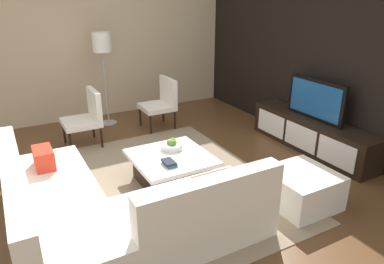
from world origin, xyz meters
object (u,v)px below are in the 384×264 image
fruit_bowl (172,145)px  ottoman (301,189)px  coffee_table (171,169)px  sectional_couch (106,210)px  accent_chair_near (87,115)px  television (316,99)px  accent_chair_far (162,100)px  media_console (311,134)px  floor_lamp (102,48)px  book_stack (169,163)px

fruit_bowl → ottoman: bearing=36.2°
coffee_table → fruit_bowl: fruit_bowl is taller
sectional_couch → ottoman: size_ratio=3.29×
coffee_table → accent_chair_near: (-1.74, -0.59, 0.29)m
ottoman → television: bearing=130.2°
coffee_table → fruit_bowl: (-0.18, 0.10, 0.23)m
accent_chair_near → ottoman: accent_chair_near is taller
coffee_table → accent_chair_far: 2.06m
media_console → coffee_table: bearing=-92.5°
floor_lamp → accent_chair_far: size_ratio=1.86×
television → coffee_table: bearing=-92.5°
television → coffee_table: 2.37m
media_console → accent_chair_near: accent_chair_near is taller
media_console → television: 0.55m
media_console → television: (0.00, 0.00, 0.55)m
television → ottoman: (1.04, -1.23, -0.60)m
television → ottoman: bearing=-49.8°
television → coffee_table: (-0.10, -2.30, -0.59)m
fruit_bowl → accent_chair_far: (-1.72, 0.64, 0.05)m
accent_chair_near → accent_chair_far: size_ratio=1.00×
television → sectional_couch: (0.50, -3.29, -0.52)m
ottoman → book_stack: size_ratio=3.44×
accent_chair_near → floor_lamp: (-0.78, 0.54, 0.87)m
coffee_table → ottoman: 1.56m
accent_chair_far → ottoman: bearing=13.4°
sectional_couch → floor_lamp: bearing=163.2°
floor_lamp → ottoman: 4.00m
media_console → television: television is taller
coffee_table → ottoman: size_ratio=1.35×
floor_lamp → accent_chair_far: bearing=51.9°
floor_lamp → book_stack: bearing=-1.6°
sectional_couch → book_stack: size_ratio=11.32×
floor_lamp → fruit_bowl: 2.52m
fruit_bowl → accent_chair_far: accent_chair_far is taller
ottoman → fruit_bowl: size_ratio=2.50×
floor_lamp → ottoman: bearing=17.0°
coffee_table → ottoman: ottoman is taller
television → accent_chair_near: television is taller
accent_chair_near → floor_lamp: bearing=146.1°
ottoman → fruit_bowl: fruit_bowl is taller
television → floor_lamp: 3.56m
media_console → accent_chair_far: bearing=-142.1°
ottoman → fruit_bowl: 1.65m
accent_chair_far → television: bearing=45.2°
book_stack → floor_lamp: bearing=178.4°
media_console → fruit_bowl: size_ratio=7.62×
sectional_couch → coffee_table: size_ratio=2.43×
ottoman → accent_chair_far: bearing=-174.0°
media_console → accent_chair_far: size_ratio=2.45×
media_console → coffee_table: size_ratio=2.25×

